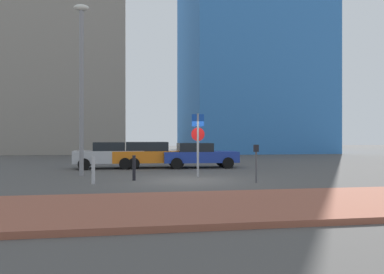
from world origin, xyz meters
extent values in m
plane|color=#4C4947|center=(0.00, 0.00, 0.00)|extent=(120.00, 120.00, 0.00)
cube|color=#93513D|center=(0.00, -6.31, 0.07)|extent=(40.00, 4.38, 0.14)
cube|color=#B7BABF|center=(-3.43, 6.66, 0.67)|extent=(3.99, 1.84, 0.70)
cube|color=black|center=(-3.45, 6.66, 1.26)|extent=(1.79, 1.63, 0.48)
cylinder|color=black|center=(-2.12, 7.56, 0.32)|extent=(0.65, 0.24, 0.64)
cylinder|color=black|center=(-2.06, 5.84, 0.32)|extent=(0.65, 0.24, 0.64)
cylinder|color=black|center=(-4.80, 7.48, 0.32)|extent=(0.65, 0.24, 0.64)
cylinder|color=black|center=(-4.74, 5.76, 0.32)|extent=(0.65, 0.24, 0.64)
cube|color=orange|center=(-1.06, 6.68, 0.66)|extent=(4.37, 1.79, 0.67)
cube|color=black|center=(-1.31, 6.68, 1.25)|extent=(2.39, 1.64, 0.52)
cylinder|color=black|center=(0.43, 7.55, 0.32)|extent=(0.64, 0.22, 0.64)
cylinder|color=black|center=(0.42, 5.78, 0.32)|extent=(0.64, 0.22, 0.64)
cylinder|color=black|center=(-2.54, 7.57, 0.32)|extent=(0.64, 0.22, 0.64)
cylinder|color=black|center=(-2.55, 5.80, 0.32)|extent=(0.64, 0.22, 0.64)
cube|color=#1E389E|center=(1.78, 6.33, 0.63)|extent=(4.35, 1.92, 0.63)
cube|color=black|center=(1.47, 6.33, 1.19)|extent=(2.00, 1.71, 0.50)
cylinder|color=black|center=(3.27, 7.19, 0.32)|extent=(0.65, 0.24, 0.64)
cylinder|color=black|center=(3.22, 5.38, 0.32)|extent=(0.65, 0.24, 0.64)
cylinder|color=black|center=(0.34, 7.27, 0.32)|extent=(0.65, 0.24, 0.64)
cylinder|color=black|center=(0.29, 5.46, 0.32)|extent=(0.65, 0.24, 0.64)
cylinder|color=gray|center=(0.70, 1.24, 1.43)|extent=(0.10, 0.10, 2.85)
cube|color=#1447B7|center=(0.70, 1.24, 2.55)|extent=(0.55, 0.10, 0.55)
cylinder|color=red|center=(0.70, 1.24, 1.92)|extent=(0.60, 0.10, 0.60)
cylinder|color=#4C4C51|center=(2.58, -1.23, 0.61)|extent=(0.08, 0.08, 1.22)
cube|color=black|center=(2.58, -1.23, 1.36)|extent=(0.18, 0.14, 0.28)
cylinder|color=gray|center=(-4.53, 2.72, 3.83)|extent=(0.20, 0.20, 7.66)
ellipsoid|color=silver|center=(-4.53, 2.72, 7.81)|extent=(0.70, 0.36, 0.30)
cylinder|color=#B7B7BC|center=(-3.72, -0.61, 0.52)|extent=(0.13, 0.13, 1.04)
cylinder|color=black|center=(-2.16, 0.34, 0.52)|extent=(0.14, 0.14, 1.04)
cube|color=#3372BF|center=(12.29, 29.80, 15.52)|extent=(15.30, 16.88, 31.04)
cube|color=gray|center=(-8.99, 29.98, 12.12)|extent=(12.82, 12.50, 24.24)
camera|label=1|loc=(-2.46, -15.66, 1.81)|focal=35.80mm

